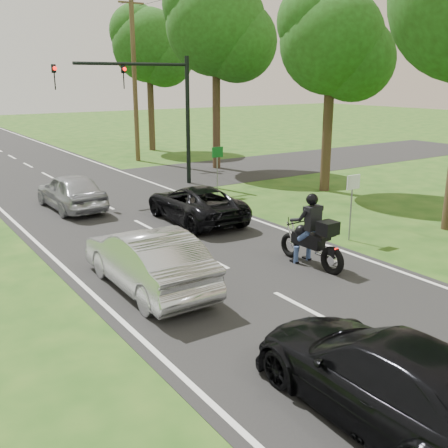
{
  "coord_description": "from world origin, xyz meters",
  "views": [
    {
      "loc": [
        -7.61,
        -8.05,
        5.05
      ],
      "look_at": [
        -0.14,
        3.0,
        1.3
      ],
      "focal_mm": 42.0,
      "sensor_mm": 36.0,
      "label": 1
    }
  ],
  "objects": [
    {
      "name": "dark_suv",
      "position": [
        1.81,
        7.76,
        0.66
      ],
      "size": [
        2.31,
        4.71,
        1.29
      ],
      "primitive_type": "imported",
      "rotation": [
        0.0,
        0.0,
        3.1
      ],
      "color": "black",
      "rests_on": "road"
    },
    {
      "name": "tree_row_c",
      "position": [
        9.75,
        8.8,
        6.23
      ],
      "size": [
        4.8,
        4.65,
        8.76
      ],
      "color": "#332316",
      "rests_on": "ground"
    },
    {
      "name": "traffic_signal",
      "position": [
        3.34,
        14.0,
        4.14
      ],
      "size": [
        6.38,
        0.44,
        6.0
      ],
      "color": "black",
      "rests_on": "ground"
    },
    {
      "name": "motorcycle_rider",
      "position": [
        2.07,
        1.92,
        0.81
      ],
      "size": [
        0.68,
        2.4,
        2.07
      ],
      "rotation": [
        0.0,
        0.0,
        0.02
      ],
      "color": "black",
      "rests_on": "ground"
    },
    {
      "name": "tree_row_e",
      "position": [
        9.48,
        25.78,
        6.83
      ],
      "size": [
        5.28,
        5.12,
        9.61
      ],
      "color": "#332316",
      "rests_on": "ground"
    },
    {
      "name": "dark_car_behind",
      "position": [
        -1.72,
        -3.69,
        0.72
      ],
      "size": [
        2.14,
        4.92,
        1.41
      ],
      "primitive_type": "imported",
      "rotation": [
        0.0,
        0.0,
        3.11
      ],
      "color": "black",
      "rests_on": "road"
    },
    {
      "name": "sign_green",
      "position": [
        4.9,
        10.98,
        1.6
      ],
      "size": [
        0.55,
        0.07,
        2.12
      ],
      "color": "slate",
      "rests_on": "ground"
    },
    {
      "name": "ground",
      "position": [
        0.0,
        0.0,
        0.0
      ],
      "size": [
        140.0,
        140.0,
        0.0
      ],
      "primitive_type": "plane",
      "color": "#1F4714",
      "rests_on": "ground"
    },
    {
      "name": "road",
      "position": [
        0.0,
        10.0,
        0.01
      ],
      "size": [
        8.0,
        100.0,
        0.01
      ],
      "primitive_type": "cube",
      "color": "black",
      "rests_on": "ground"
    },
    {
      "name": "cross_road",
      "position": [
        0.0,
        16.0,
        0.01
      ],
      "size": [
        60.0,
        7.0,
        0.01
      ],
      "primitive_type": "cube",
      "color": "black",
      "rests_on": "ground"
    },
    {
      "name": "silver_suv",
      "position": [
        -1.33,
        11.99,
        0.73
      ],
      "size": [
        1.82,
        4.27,
        1.44
      ],
      "primitive_type": "imported",
      "rotation": [
        0.0,
        0.0,
        3.17
      ],
      "color": "#A9ABB1",
      "rests_on": "road"
    },
    {
      "name": "tree_row_d",
      "position": [
        9.1,
        16.76,
        7.43
      ],
      "size": [
        5.76,
        5.58,
        10.45
      ],
      "color": "#332316",
      "rests_on": "ground"
    },
    {
      "name": "silver_sedan",
      "position": [
        -2.41,
        2.97,
        0.77
      ],
      "size": [
        1.64,
        4.6,
        1.51
      ],
      "primitive_type": "imported",
      "rotation": [
        0.0,
        0.0,
        3.13
      ],
      "color": "#B4B5B9",
      "rests_on": "road"
    },
    {
      "name": "utility_pole_far",
      "position": [
        6.2,
        22.0,
        5.08
      ],
      "size": [
        1.6,
        0.28,
        10.0
      ],
      "color": "brown",
      "rests_on": "ground"
    },
    {
      "name": "sign_white",
      "position": [
        4.7,
        2.98,
        1.6
      ],
      "size": [
        0.55,
        0.07,
        2.12
      ],
      "color": "slate",
      "rests_on": "ground"
    }
  ]
}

